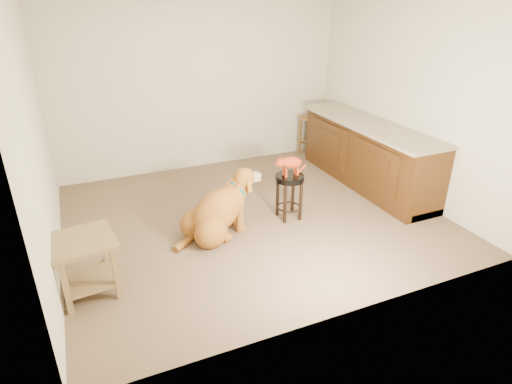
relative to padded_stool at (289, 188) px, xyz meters
name	(u,v)px	position (x,y,z in m)	size (l,w,h in m)	color
floor	(252,217)	(-0.42, 0.19, -0.41)	(4.50, 4.00, 0.01)	brown
room_shell	(252,84)	(-0.42, 0.19, 1.27)	(4.54, 4.04, 2.62)	beige
cabinet_run	(367,156)	(1.53, 0.49, 0.03)	(0.70, 2.56, 0.94)	#3E220B
padded_stool	(289,188)	(0.00, 0.00, 0.00)	(0.35, 0.35, 0.58)	black
wood_stool	(312,135)	(1.43, 1.89, -0.05)	(0.43, 0.43, 0.69)	brown
side_table	(85,258)	(-2.42, -0.58, -0.03)	(0.62, 0.62, 0.58)	brown
golden_retriever	(217,213)	(-0.96, -0.06, -0.11)	(1.21, 0.73, 0.79)	brown
tabby_kitten	(289,163)	(-0.01, 0.00, 0.33)	(0.47, 0.16, 0.29)	maroon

